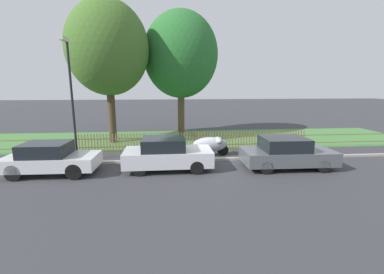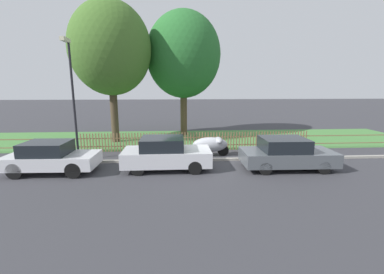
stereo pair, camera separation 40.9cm
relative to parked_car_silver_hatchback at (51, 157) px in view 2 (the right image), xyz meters
name	(u,v)px [view 2 (the right image)]	position (x,y,z in m)	size (l,w,h in m)	color
ground_plane	(199,162)	(6.53, 1.24, -0.70)	(120.00, 120.00, 0.00)	#38383D
kerb_stone	(198,160)	(6.53, 1.34, -0.64)	(31.29, 0.20, 0.12)	#9E998E
grass_strip	(192,139)	(6.53, 6.85, -0.70)	(31.29, 6.66, 0.01)	#477F3D
park_fence	(195,141)	(6.53, 3.53, -0.16)	(31.29, 0.05, 1.08)	olive
parked_car_silver_hatchback	(51,157)	(0.00, 0.00, 0.00)	(3.84, 1.79, 1.38)	silver
parked_car_black_saloon	(166,153)	(4.95, 0.19, 0.03)	(3.92, 1.81, 1.46)	silver
parked_car_navy_estate	(286,153)	(10.42, -0.07, 0.00)	(4.15, 1.94, 1.42)	#51565B
covered_motorcycle	(211,144)	(7.29, 2.22, -0.06)	(2.03, 0.91, 1.04)	black
tree_nearest_kerb	(110,49)	(1.34, 6.26, 5.32)	(5.12, 5.12, 9.00)	#473828
tree_behind_motorcycle	(183,55)	(6.03, 8.32, 5.20)	(5.37, 5.37, 9.01)	brown
street_lamp	(72,87)	(0.43, 1.85, 2.99)	(0.20, 0.79, 5.89)	black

